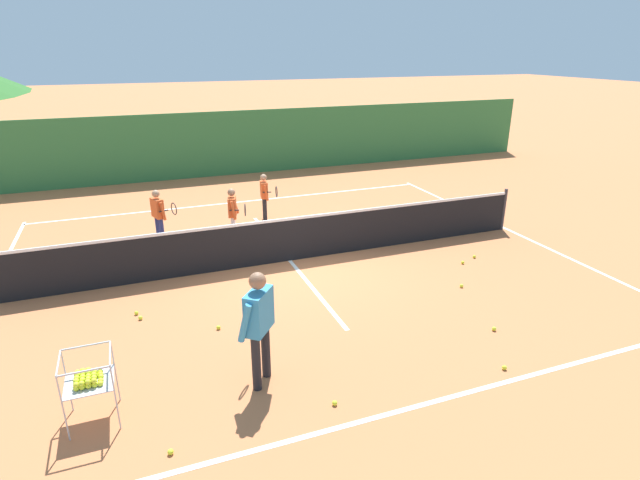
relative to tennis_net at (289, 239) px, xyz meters
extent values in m
plane|color=#C67042|center=(0.00, 0.00, -0.50)|extent=(120.00, 120.00, 0.00)
cube|color=white|center=(0.00, -5.11, -0.50)|extent=(11.47, 0.08, 0.01)
cube|color=white|center=(0.00, 4.72, -0.50)|extent=(11.47, 0.08, 0.01)
cube|color=white|center=(5.73, 0.00, -0.50)|extent=(0.08, 9.83, 0.01)
cube|color=white|center=(0.00, 0.00, -0.50)|extent=(0.08, 6.17, 0.01)
cylinder|color=#333338|center=(5.59, 0.00, 0.03)|extent=(0.08, 0.08, 1.05)
cube|color=black|center=(0.00, 0.00, -0.04)|extent=(11.10, 0.02, 0.92)
cube|color=white|center=(0.00, 0.00, 0.45)|extent=(11.10, 0.03, 0.06)
cylinder|color=black|center=(-1.74, -4.02, -0.09)|extent=(0.12, 0.12, 0.82)
cylinder|color=black|center=(-1.54, -3.78, -0.09)|extent=(0.12, 0.12, 0.82)
cube|color=#338CBF|center=(-1.64, -3.90, 0.60)|extent=(0.48, 0.52, 0.57)
sphere|color=#996B4C|center=(-1.64, -3.90, 1.04)|extent=(0.23, 0.23, 0.23)
cylinder|color=#338CBF|center=(-1.87, -4.08, 0.57)|extent=(0.23, 0.21, 0.56)
cylinder|color=#338CBF|center=(-1.50, -3.66, 0.56)|extent=(0.19, 0.17, 0.56)
torus|color=#262628|center=(-1.70, -3.49, 0.52)|extent=(0.20, 0.24, 0.29)
cylinder|color=black|center=(-1.51, -3.65, 0.52)|extent=(0.19, 0.16, 0.03)
cylinder|color=navy|center=(-2.54, 2.20, -0.18)|extent=(0.09, 0.09, 0.63)
cylinder|color=navy|center=(-2.46, 1.97, -0.18)|extent=(0.09, 0.09, 0.63)
cube|color=#E55926|center=(-2.50, 2.08, 0.36)|extent=(0.29, 0.41, 0.44)
sphere|color=tan|center=(-2.50, 2.08, 0.69)|extent=(0.18, 0.18, 0.18)
cylinder|color=#E55926|center=(-2.52, 2.31, 0.33)|extent=(0.18, 0.12, 0.43)
cylinder|color=#E55926|center=(-2.40, 1.89, 0.33)|extent=(0.15, 0.11, 0.44)
torus|color=#262628|center=(-2.14, 1.97, 0.33)|extent=(0.11, 0.28, 0.29)
cylinder|color=black|center=(-2.38, 1.89, 0.33)|extent=(0.22, 0.10, 0.03)
cylinder|color=silver|center=(-0.84, 1.71, -0.18)|extent=(0.09, 0.09, 0.63)
cylinder|color=silver|center=(-0.90, 1.47, -0.18)|extent=(0.09, 0.09, 0.63)
cube|color=#E55926|center=(-0.87, 1.59, 0.36)|extent=(0.27, 0.41, 0.45)
sphere|color=#996B4C|center=(-0.87, 1.59, 0.69)|extent=(0.18, 0.18, 0.18)
cylinder|color=#E55926|center=(-0.76, 1.79, 0.33)|extent=(0.18, 0.11, 0.44)
cylinder|color=#E55926|center=(-0.89, 1.37, 0.33)|extent=(0.14, 0.10, 0.44)
torus|color=#262628|center=(-0.63, 1.30, 0.33)|extent=(0.09, 0.29, 0.29)
cylinder|color=black|center=(-0.87, 1.37, 0.33)|extent=(0.22, 0.08, 0.03)
cylinder|color=black|center=(0.25, 2.99, -0.19)|extent=(0.09, 0.09, 0.61)
cylinder|color=black|center=(0.21, 2.76, -0.19)|extent=(0.09, 0.09, 0.61)
cube|color=#E55926|center=(0.23, 2.88, 0.32)|extent=(0.22, 0.38, 0.43)
sphere|color=tan|center=(0.23, 2.88, 0.65)|extent=(0.17, 0.17, 0.17)
cylinder|color=#E55926|center=(0.31, 3.08, 0.30)|extent=(0.17, 0.09, 0.42)
cylinder|color=#E55926|center=(0.23, 2.67, 0.29)|extent=(0.13, 0.08, 0.42)
torus|color=#262628|center=(0.50, 2.62, 0.31)|extent=(0.07, 0.29, 0.29)
cylinder|color=black|center=(0.25, 2.66, 0.31)|extent=(0.22, 0.06, 0.03)
cylinder|color=#B7B7BC|center=(-4.04, -3.62, -0.05)|extent=(0.02, 0.02, 0.89)
cylinder|color=#B7B7BC|center=(-3.48, -3.62, -0.05)|extent=(0.02, 0.02, 0.89)
cylinder|color=#B7B7BC|center=(-4.04, -4.18, -0.05)|extent=(0.02, 0.02, 0.89)
cylinder|color=#B7B7BC|center=(-3.48, -4.18, -0.05)|extent=(0.02, 0.02, 0.89)
cube|color=#B7B7BC|center=(-3.76, -3.90, 0.05)|extent=(0.56, 0.56, 0.01)
cube|color=#B7B7BC|center=(-3.76, -3.62, 0.39)|extent=(0.56, 0.02, 0.02)
cube|color=#B7B7BC|center=(-3.76, -4.18, 0.39)|extent=(0.56, 0.02, 0.02)
cube|color=#B7B7BC|center=(-4.04, -3.90, 0.39)|extent=(0.02, 0.56, 0.02)
cube|color=#B7B7BC|center=(-3.48, -3.90, 0.39)|extent=(0.02, 0.56, 0.02)
sphere|color=yellow|center=(-3.89, -4.02, 0.08)|extent=(0.07, 0.07, 0.07)
sphere|color=yellow|center=(-3.89, -3.96, 0.08)|extent=(0.07, 0.07, 0.07)
sphere|color=yellow|center=(-3.88, -3.90, 0.09)|extent=(0.07, 0.07, 0.07)
sphere|color=yellow|center=(-3.89, -3.83, 0.08)|extent=(0.07, 0.07, 0.07)
sphere|color=yellow|center=(-3.89, -3.77, 0.08)|extent=(0.07, 0.07, 0.07)
sphere|color=yellow|center=(-3.83, -4.03, 0.09)|extent=(0.07, 0.07, 0.07)
sphere|color=yellow|center=(-3.83, -3.96, 0.08)|extent=(0.07, 0.07, 0.07)
sphere|color=yellow|center=(-3.82, -3.89, 0.08)|extent=(0.07, 0.07, 0.07)
sphere|color=yellow|center=(-3.82, -3.83, 0.09)|extent=(0.07, 0.07, 0.07)
sphere|color=yellow|center=(-3.83, -3.76, 0.09)|extent=(0.07, 0.07, 0.07)
sphere|color=yellow|center=(-3.76, -4.03, 0.09)|extent=(0.07, 0.07, 0.07)
sphere|color=yellow|center=(-3.76, -3.96, 0.08)|extent=(0.07, 0.07, 0.07)
sphere|color=yellow|center=(-3.76, -3.89, 0.09)|extent=(0.07, 0.07, 0.07)
sphere|color=yellow|center=(-3.76, -3.83, 0.08)|extent=(0.07, 0.07, 0.07)
sphere|color=yellow|center=(-3.76, -3.76, 0.08)|extent=(0.07, 0.07, 0.07)
sphere|color=yellow|center=(-3.69, -4.02, 0.08)|extent=(0.07, 0.07, 0.07)
sphere|color=yellow|center=(-3.70, -3.97, 0.09)|extent=(0.07, 0.07, 0.07)
sphere|color=yellow|center=(-3.70, -3.90, 0.08)|extent=(0.07, 0.07, 0.07)
sphere|color=yellow|center=(-3.69, -3.84, 0.08)|extent=(0.07, 0.07, 0.07)
sphere|color=yellow|center=(-3.69, -3.76, 0.09)|extent=(0.07, 0.07, 0.07)
sphere|color=yellow|center=(-3.63, -4.02, 0.09)|extent=(0.07, 0.07, 0.07)
sphere|color=yellow|center=(-3.63, -3.96, 0.08)|extent=(0.07, 0.07, 0.07)
sphere|color=yellow|center=(-3.63, -3.89, 0.09)|extent=(0.07, 0.07, 0.07)
sphere|color=yellow|center=(-3.63, -3.82, 0.08)|extent=(0.07, 0.07, 0.07)
sphere|color=yellow|center=(-3.64, -3.77, 0.08)|extent=(0.07, 0.07, 0.07)
sphere|color=yellow|center=(-3.88, -4.02, 0.14)|extent=(0.07, 0.07, 0.07)
sphere|color=yellow|center=(-3.89, -3.96, 0.14)|extent=(0.07, 0.07, 0.07)
sphere|color=yellow|center=(-3.88, -3.89, 0.14)|extent=(0.07, 0.07, 0.07)
sphere|color=yellow|center=(-3.88, -3.83, 0.14)|extent=(0.07, 0.07, 0.07)
sphere|color=yellow|center=(-3.89, -3.77, 0.14)|extent=(0.07, 0.07, 0.07)
sphere|color=yellow|center=(-3.83, -4.03, 0.14)|extent=(0.07, 0.07, 0.07)
sphere|color=yellow|center=(-3.82, -3.95, 0.14)|extent=(0.07, 0.07, 0.07)
sphere|color=yellow|center=(-3.82, -3.89, 0.14)|extent=(0.07, 0.07, 0.07)
sphere|color=yellow|center=(-3.83, -3.83, 0.14)|extent=(0.07, 0.07, 0.07)
sphere|color=yellow|center=(-3.82, -3.76, 0.14)|extent=(0.07, 0.07, 0.07)
sphere|color=yellow|center=(-3.76, -4.03, 0.14)|extent=(0.07, 0.07, 0.07)
sphere|color=yellow|center=(-3.76, -3.96, 0.14)|extent=(0.07, 0.07, 0.07)
sphere|color=yellow|center=(-3.76, -3.90, 0.14)|extent=(0.07, 0.07, 0.07)
sphere|color=yellow|center=(-3.76, -3.83, 0.14)|extent=(0.07, 0.07, 0.07)
sphere|color=yellow|center=(-3.76, -3.77, 0.14)|extent=(0.07, 0.07, 0.07)
sphere|color=yellow|center=(-3.69, -4.02, 0.14)|extent=(0.07, 0.07, 0.07)
sphere|color=yellow|center=(-3.69, -3.96, 0.14)|extent=(0.07, 0.07, 0.07)
sphere|color=yellow|center=(-3.70, -3.89, 0.13)|extent=(0.07, 0.07, 0.07)
sphere|color=yellow|center=(-3.69, -3.84, 0.14)|extent=(0.07, 0.07, 0.07)
sphere|color=yellow|center=(-2.96, -4.82, -0.47)|extent=(0.07, 0.07, 0.07)
sphere|color=yellow|center=(-3.13, -1.52, -0.47)|extent=(0.07, 0.07, 0.07)
sphere|color=yellow|center=(-3.19, -1.31, -0.47)|extent=(0.07, 0.07, 0.07)
sphere|color=yellow|center=(2.22, -3.94, -0.47)|extent=(0.07, 0.07, 0.07)
sphere|color=yellow|center=(-1.95, -2.30, -0.47)|extent=(0.07, 0.07, 0.07)
sphere|color=yellow|center=(2.68, -2.42, -0.47)|extent=(0.07, 0.07, 0.07)
sphere|color=yellow|center=(3.81, -1.30, -0.47)|extent=(0.07, 0.07, 0.07)
sphere|color=yellow|center=(1.66, -4.86, -0.47)|extent=(0.07, 0.07, 0.07)
sphere|color=yellow|center=(3.38, -1.48, -0.47)|extent=(0.07, 0.07, 0.07)
sphere|color=yellow|center=(-0.90, -4.71, -0.47)|extent=(0.07, 0.07, 0.07)
cube|color=#33753D|center=(0.00, 8.22, 0.62)|extent=(25.23, 0.08, 2.24)
camera|label=1|loc=(-2.98, -9.64, 3.83)|focal=28.54mm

